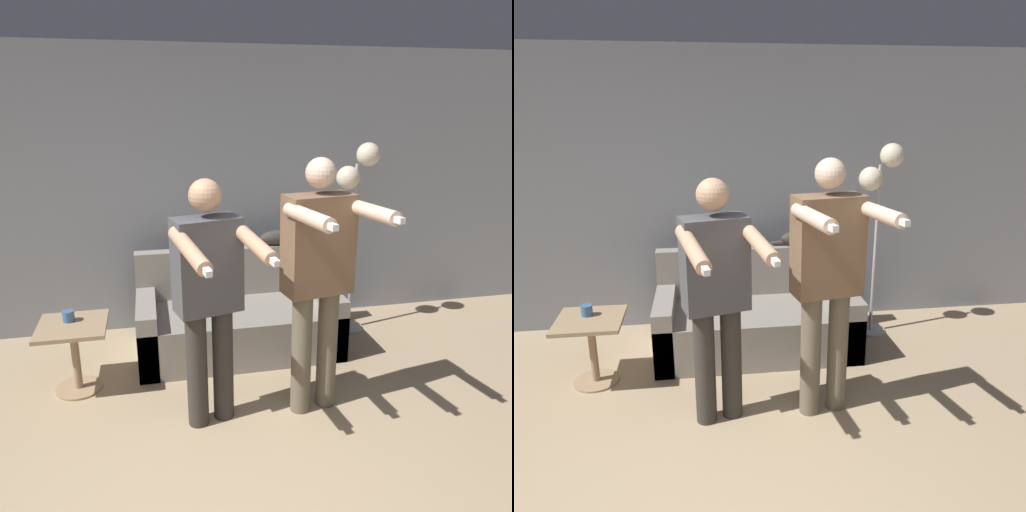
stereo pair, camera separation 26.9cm
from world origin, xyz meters
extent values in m
cube|color=gray|center=(0.00, 2.83, 1.30)|extent=(10.00, 0.05, 2.60)
cube|color=gray|center=(0.42, 2.14, 0.20)|extent=(1.72, 0.85, 0.40)
cube|color=gray|center=(0.42, 2.50, 0.62)|extent=(1.72, 0.14, 0.44)
cube|color=gray|center=(-0.36, 2.14, 0.27)|extent=(0.16, 0.85, 0.54)
cube|color=gray|center=(1.20, 2.14, 0.27)|extent=(0.16, 0.85, 0.54)
cylinder|color=#38332D|center=(-0.04, 1.15, 0.41)|extent=(0.14, 0.14, 0.82)
cylinder|color=#38332D|center=(0.15, 1.20, 0.41)|extent=(0.14, 0.14, 0.82)
cube|color=#4C4C51|center=(0.05, 1.18, 1.12)|extent=(0.46, 0.32, 0.61)
sphere|color=tan|center=(0.05, 1.18, 1.57)|extent=(0.20, 0.20, 0.20)
cylinder|color=tan|center=(-0.07, 0.89, 1.31)|extent=(0.21, 0.51, 0.17)
cube|color=white|center=(-0.01, 0.65, 1.27)|extent=(0.07, 0.13, 0.06)
cylinder|color=tan|center=(0.31, 0.99, 1.31)|extent=(0.21, 0.51, 0.17)
cube|color=white|center=(0.37, 0.75, 1.27)|extent=(0.07, 0.13, 0.06)
cylinder|color=#6B604C|center=(0.69, 1.16, 0.44)|extent=(0.14, 0.14, 0.88)
cylinder|color=#6B604C|center=(0.89, 1.19, 0.44)|extent=(0.14, 0.14, 0.88)
cube|color=brown|center=(0.79, 1.18, 1.21)|extent=(0.48, 0.29, 0.66)
sphere|color=beige|center=(0.79, 1.18, 1.68)|extent=(0.20, 0.20, 0.20)
cylinder|color=beige|center=(0.62, 0.89, 1.47)|extent=(0.17, 0.51, 0.09)
cube|color=white|center=(0.66, 0.65, 1.47)|extent=(0.06, 0.12, 0.04)
cylinder|color=beige|center=(1.04, 0.97, 1.47)|extent=(0.17, 0.51, 0.09)
cube|color=white|center=(1.08, 0.72, 1.47)|extent=(0.06, 0.12, 0.04)
ellipsoid|color=#3D3833|center=(0.87, 2.50, 0.91)|extent=(0.35, 0.13, 0.14)
sphere|color=#3D3833|center=(1.02, 2.50, 0.96)|extent=(0.11, 0.11, 0.11)
ellipsoid|color=#3D3833|center=(0.69, 2.52, 0.87)|extent=(0.19, 0.04, 0.04)
cone|color=#3D3833|center=(1.00, 2.48, 1.00)|extent=(0.03, 0.03, 0.03)
cone|color=#3D3833|center=(1.00, 2.52, 1.00)|extent=(0.03, 0.03, 0.03)
cylinder|color=#B2B2B7|center=(1.54, 2.36, 0.01)|extent=(0.28, 0.28, 0.02)
cylinder|color=#B2B2B7|center=(1.54, 2.36, 0.79)|extent=(0.03, 0.03, 1.59)
sphere|color=#F4E5C1|center=(1.64, 2.36, 1.67)|extent=(0.21, 0.21, 0.21)
sphere|color=#F4E5C1|center=(1.46, 2.36, 1.47)|extent=(0.21, 0.21, 0.21)
cylinder|color=#A38460|center=(-0.89, 1.77, 0.01)|extent=(0.35, 0.35, 0.02)
cylinder|color=#A38460|center=(-0.89, 1.77, 0.25)|extent=(0.06, 0.06, 0.51)
cube|color=#A38460|center=(-0.89, 1.77, 0.52)|extent=(0.49, 0.49, 0.03)
cylinder|color=#3D6693|center=(-0.92, 1.84, 0.58)|extent=(0.09, 0.09, 0.08)
camera|label=1|loc=(-0.28, -1.80, 2.09)|focal=35.00mm
camera|label=2|loc=(-0.01, -1.85, 2.09)|focal=35.00mm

